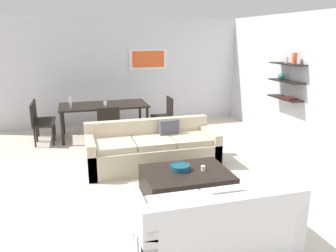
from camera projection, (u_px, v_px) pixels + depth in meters
ground_plane at (161, 172)px, 5.77m from camera, size 18.00×18.00×0.00m
back_wall_unit at (138, 71)px, 8.78m from camera, size 8.40×0.09×2.70m
right_wall_shelf_unit at (299, 82)px, 6.78m from camera, size 0.34×8.20×2.70m
sofa_beige at (152, 150)px, 5.99m from camera, size 2.27×0.90×0.78m
loveseat_white at (213, 225)px, 3.61m from camera, size 1.70×0.90×0.78m
coffee_table at (186, 184)px, 4.87m from camera, size 1.22×0.91×0.38m
decorative_bowl at (180, 167)px, 4.87m from camera, size 0.29×0.29×0.08m
candle_jar at (203, 168)px, 4.84m from camera, size 0.06×0.06×0.07m
dining_table at (104, 107)px, 7.65m from camera, size 1.95×0.98×0.75m
dining_chair_left_near at (39, 121)px, 7.13m from camera, size 0.44×0.44×0.88m
dining_chair_right_near at (165, 113)px, 7.86m from camera, size 0.44×0.44×0.88m
dining_chair_foot at (108, 125)px, 6.86m from camera, size 0.44×0.44×0.88m
dining_chair_left_far at (41, 117)px, 7.54m from camera, size 0.44×0.44×0.88m
wine_glass_left_far at (70, 99)px, 7.52m from camera, size 0.07×0.07×0.18m
wine_glass_foot at (105, 103)px, 7.21m from camera, size 0.07×0.07×0.15m
wine_glass_left_near at (71, 102)px, 7.30m from camera, size 0.06×0.06×0.16m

